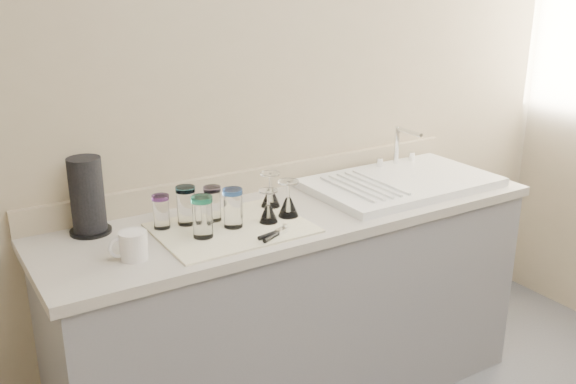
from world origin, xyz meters
TOP-DOWN VIEW (x-y plane):
  - counter_unit at (0.00, 1.20)m, footprint 2.06×0.62m
  - sink_unit at (0.55, 1.20)m, footprint 0.82×0.50m
  - dish_towel at (-0.32, 1.15)m, footprint 0.55×0.42m
  - tumbler_teal at (-0.54, 1.28)m, footprint 0.06×0.06m
  - tumbler_cyan at (-0.44, 1.27)m, footprint 0.07×0.07m
  - tumbler_purple at (-0.35, 1.25)m, footprint 0.07×0.07m
  - tumbler_blue at (-0.45, 1.12)m, footprint 0.08×0.08m
  - tumbler_lavender at (-0.31, 1.15)m, footprint 0.07×0.07m
  - goblet_back_right at (-0.08, 1.27)m, footprint 0.08×0.08m
  - goblet_front_left at (-0.18, 1.12)m, footprint 0.07×0.07m
  - goblet_front_right at (-0.08, 1.14)m, footprint 0.08×0.08m
  - can_opener at (-0.23, 0.99)m, footprint 0.13×0.08m
  - white_mug at (-0.71, 1.09)m, footprint 0.14×0.11m
  - paper_towel_roll at (-0.77, 1.39)m, footprint 0.15×0.15m

SIDE VIEW (x-z plane):
  - counter_unit at x=0.00m, z-range 0.00..0.90m
  - dish_towel at x=-0.32m, z-range 0.90..0.91m
  - can_opener at x=-0.23m, z-range 0.91..0.92m
  - sink_unit at x=0.55m, z-range 0.81..1.03m
  - white_mug at x=-0.71m, z-range 0.90..1.00m
  - goblet_front_left at x=-0.18m, z-range 0.89..1.01m
  - goblet_back_right at x=-0.08m, z-range 0.89..1.03m
  - goblet_front_right at x=-0.08m, z-range 0.88..1.03m
  - tumbler_teal at x=-0.54m, z-range 0.91..1.04m
  - tumbler_purple at x=-0.35m, z-range 0.91..1.04m
  - tumbler_cyan at x=-0.44m, z-range 0.91..1.05m
  - tumbler_lavender at x=-0.31m, z-range 0.91..1.06m
  - tumbler_blue at x=-0.45m, z-range 0.91..1.06m
  - paper_towel_roll at x=-0.77m, z-range 0.90..1.18m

